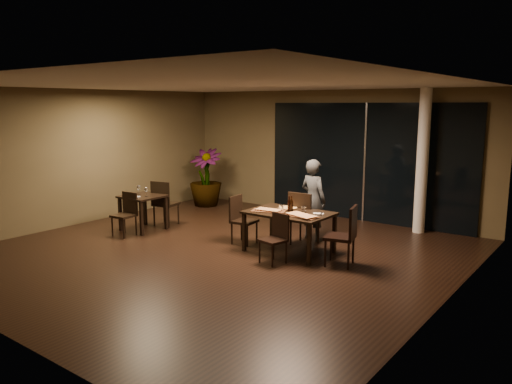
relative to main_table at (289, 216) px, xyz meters
The scene contains 32 objects.
ground 1.45m from the main_table, 141.34° to the right, with size 8.00×8.00×0.00m, color black.
wall_back 3.50m from the main_table, 107.10° to the left, with size 8.00×0.10×3.00m, color #4E4229.
wall_left 5.18m from the main_table, behind, with size 0.10×8.00×3.00m, color #4E4229.
wall_right 3.26m from the main_table, 14.70° to the right, with size 0.10×8.00×3.00m, color #4E4229.
ceiling 2.67m from the main_table, 141.34° to the right, with size 8.00×8.00×0.04m, color silver.
window_panel 3.23m from the main_table, 90.00° to the left, with size 5.00×0.06×2.70m, color black.
column 3.28m from the main_table, 63.84° to the left, with size 0.24×0.24×3.00m, color silver.
main_table is the anchor object (origin of this frame).
side_table 3.44m from the main_table, behind, with size 0.80×0.80×0.75m.
chair_main_far 0.53m from the main_table, 94.13° to the left, with size 0.51×0.51×1.04m.
chair_main_near 0.68m from the main_table, 76.29° to the right, with size 0.46×0.46×0.84m.
chair_main_left 1.10m from the main_table, behind, with size 0.47×0.47×0.93m.
chair_main_right 1.18m from the main_table, ahead, with size 0.57×0.57×1.02m.
chair_side_far 3.31m from the main_table, behind, with size 0.56×0.56×1.01m.
chair_side_near 3.50m from the main_table, 163.65° to the right, with size 0.44×0.44×0.88m.
diner 1.02m from the main_table, 95.26° to the left, with size 0.55×0.36×1.61m, color #313336.
potted_plant 4.67m from the main_table, 151.41° to the left, with size 0.83×0.83×1.51m, color #1F4617.
pizza_board_left 0.38m from the main_table, 152.00° to the right, with size 0.61×0.31×0.01m, color #4F2C19.
pizza_board_right 0.44m from the main_table, 27.57° to the right, with size 0.60×0.30×0.01m, color #412515.
oblong_pizza_left 0.39m from the main_table, 152.00° to the right, with size 0.45×0.21×0.02m, color maroon, non-canonical shape.
oblong_pizza_right 0.44m from the main_table, 27.57° to the right, with size 0.54×0.25×0.02m, color maroon, non-canonical shape.
round_pizza 0.33m from the main_table, 126.16° to the left, with size 0.32×0.32×0.01m, color #B92D14.
bottle_a 0.22m from the main_table, 125.47° to the left, with size 0.06×0.06×0.28m, color black, non-canonical shape.
bottle_b 0.22m from the main_table, 37.04° to the left, with size 0.06×0.06×0.28m, color black, non-canonical shape.
bottle_c 0.23m from the main_table, 98.39° to the left, with size 0.06×0.06×0.28m, color black, non-canonical shape.
tumbler_left 0.26m from the main_table, 164.31° to the left, with size 0.08×0.08×0.10m, color white.
tumbler_right 0.29m from the main_table, 36.42° to the left, with size 0.08×0.08×0.10m, color white.
napkin_near 0.54m from the main_table, 10.22° to the right, with size 0.18×0.10×0.01m, color white.
napkin_far 0.54m from the main_table, 17.46° to the left, with size 0.18×0.10×0.01m, color white.
wine_glass_a 3.60m from the main_table, behind, with size 0.09×0.09×0.19m, color white, non-canonical shape.
wine_glass_b 3.31m from the main_table, behind, with size 0.08×0.08×0.18m, color white, non-canonical shape.
side_napkin 3.47m from the main_table, 168.48° to the right, with size 0.18×0.11×0.01m, color silver.
Camera 1 is at (5.81, -6.58, 2.67)m, focal length 35.00 mm.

